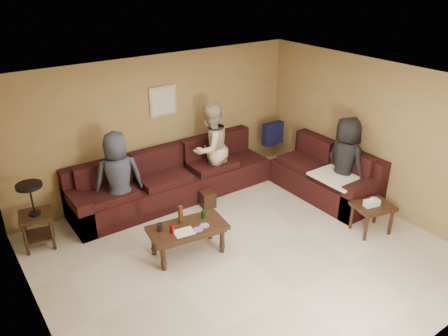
{
  "coord_description": "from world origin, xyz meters",
  "views": [
    {
      "loc": [
        -3.26,
        -4.13,
        3.9
      ],
      "look_at": [
        0.25,
        0.85,
        1.0
      ],
      "focal_mm": 35.0,
      "sensor_mm": 36.0,
      "label": 1
    }
  ],
  "objects_px": {
    "coffee_table": "(187,230)",
    "person_left": "(119,179)",
    "sectional_sofa": "(228,181)",
    "end_table_left": "(35,214)",
    "side_table_right": "(373,209)",
    "waste_bin": "(207,199)",
    "person_right": "(345,161)",
    "person_middle": "(211,148)"
  },
  "relations": [
    {
      "from": "coffee_table",
      "to": "person_left",
      "type": "relative_size",
      "value": 0.76
    },
    {
      "from": "waste_bin",
      "to": "person_right",
      "type": "relative_size",
      "value": 0.18
    },
    {
      "from": "side_table_right",
      "to": "person_middle",
      "type": "distance_m",
      "value": 2.95
    },
    {
      "from": "side_table_right",
      "to": "person_left",
      "type": "distance_m",
      "value": 4.01
    },
    {
      "from": "waste_bin",
      "to": "person_middle",
      "type": "relative_size",
      "value": 0.17
    },
    {
      "from": "person_middle",
      "to": "person_left",
      "type": "bearing_deg",
      "value": -12.62
    },
    {
      "from": "person_left",
      "to": "side_table_right",
      "type": "bearing_deg",
      "value": 154.65
    },
    {
      "from": "end_table_left",
      "to": "person_right",
      "type": "relative_size",
      "value": 0.66
    },
    {
      "from": "end_table_left",
      "to": "person_right",
      "type": "xyz_separation_m",
      "value": [
        4.72,
        -1.7,
        0.25
      ]
    },
    {
      "from": "end_table_left",
      "to": "person_middle",
      "type": "distance_m",
      "value": 3.11
    },
    {
      "from": "coffee_table",
      "to": "side_table_right",
      "type": "height_order",
      "value": "coffee_table"
    },
    {
      "from": "sectional_sofa",
      "to": "side_table_right",
      "type": "distance_m",
      "value": 2.5
    },
    {
      "from": "sectional_sofa",
      "to": "coffee_table",
      "type": "relative_size",
      "value": 3.95
    },
    {
      "from": "end_table_left",
      "to": "side_table_right",
      "type": "relative_size",
      "value": 1.53
    },
    {
      "from": "waste_bin",
      "to": "person_right",
      "type": "bearing_deg",
      "value": -31.43
    },
    {
      "from": "person_left",
      "to": "person_right",
      "type": "distance_m",
      "value": 3.79
    },
    {
      "from": "person_right",
      "to": "end_table_left",
      "type": "bearing_deg",
      "value": 73.78
    },
    {
      "from": "coffee_table",
      "to": "person_right",
      "type": "height_order",
      "value": "person_right"
    },
    {
      "from": "end_table_left",
      "to": "waste_bin",
      "type": "xyz_separation_m",
      "value": [
        2.7,
        -0.47,
        -0.4
      ]
    },
    {
      "from": "sectional_sofa",
      "to": "end_table_left",
      "type": "bearing_deg",
      "value": 172.62
    },
    {
      "from": "coffee_table",
      "to": "sectional_sofa",
      "type": "bearing_deg",
      "value": 35.08
    },
    {
      "from": "sectional_sofa",
      "to": "waste_bin",
      "type": "distance_m",
      "value": 0.52
    },
    {
      "from": "side_table_right",
      "to": "waste_bin",
      "type": "xyz_separation_m",
      "value": [
        -1.67,
        2.14,
        -0.27
      ]
    },
    {
      "from": "end_table_left",
      "to": "person_right",
      "type": "height_order",
      "value": "person_right"
    },
    {
      "from": "coffee_table",
      "to": "person_right",
      "type": "distance_m",
      "value": 3.03
    },
    {
      "from": "end_table_left",
      "to": "person_left",
      "type": "relative_size",
      "value": 0.67
    },
    {
      "from": "sectional_sofa",
      "to": "end_table_left",
      "type": "relative_size",
      "value": 4.45
    },
    {
      "from": "side_table_right",
      "to": "person_middle",
      "type": "xyz_separation_m",
      "value": [
        -1.27,
        2.63,
        0.42
      ]
    },
    {
      "from": "side_table_right",
      "to": "end_table_left",
      "type": "bearing_deg",
      "value": 149.16
    },
    {
      "from": "coffee_table",
      "to": "side_table_right",
      "type": "bearing_deg",
      "value": -23.78
    },
    {
      "from": "side_table_right",
      "to": "person_right",
      "type": "relative_size",
      "value": 0.43
    },
    {
      "from": "end_table_left",
      "to": "person_left",
      "type": "bearing_deg",
      "value": -2.52
    },
    {
      "from": "side_table_right",
      "to": "person_middle",
      "type": "bearing_deg",
      "value": 115.85
    },
    {
      "from": "coffee_table",
      "to": "person_left",
      "type": "xyz_separation_m",
      "value": [
        -0.42,
        1.39,
        0.38
      ]
    },
    {
      "from": "coffee_table",
      "to": "person_right",
      "type": "bearing_deg",
      "value": -4.96
    },
    {
      "from": "side_table_right",
      "to": "person_left",
      "type": "bearing_deg",
      "value": 140.28
    },
    {
      "from": "person_left",
      "to": "waste_bin",
      "type": "bearing_deg",
      "value": 177.92
    },
    {
      "from": "coffee_table",
      "to": "person_middle",
      "type": "height_order",
      "value": "person_middle"
    },
    {
      "from": "sectional_sofa",
      "to": "person_middle",
      "type": "xyz_separation_m",
      "value": [
        -0.09,
        0.43,
        0.51
      ]
    },
    {
      "from": "sectional_sofa",
      "to": "end_table_left",
      "type": "xyz_separation_m",
      "value": [
        -3.19,
        0.41,
        0.22
      ]
    },
    {
      "from": "waste_bin",
      "to": "person_left",
      "type": "height_order",
      "value": "person_left"
    },
    {
      "from": "person_right",
      "to": "coffee_table",
      "type": "bearing_deg",
      "value": 88.66
    }
  ]
}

